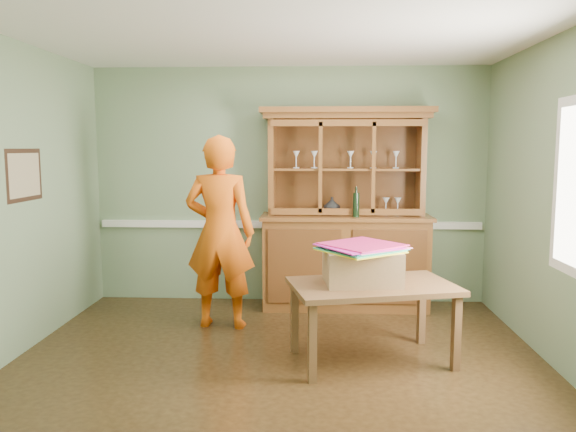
# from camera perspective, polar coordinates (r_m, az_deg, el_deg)

# --- Properties ---
(floor) EXTENTS (4.50, 4.50, 0.00)m
(floor) POSITION_cam_1_polar(r_m,az_deg,el_deg) (4.83, -0.99, -14.78)
(floor) COLOR #493217
(floor) RESTS_ON ground
(ceiling) EXTENTS (4.50, 4.50, 0.00)m
(ceiling) POSITION_cam_1_polar(r_m,az_deg,el_deg) (4.58, -1.06, 18.46)
(ceiling) COLOR white
(ceiling) RESTS_ON wall_back
(wall_back) EXTENTS (4.50, 0.00, 4.50)m
(wall_back) POSITION_cam_1_polar(r_m,az_deg,el_deg) (6.50, 0.13, 3.09)
(wall_back) COLOR gray
(wall_back) RESTS_ON floor
(wall_left) EXTENTS (0.00, 4.00, 4.00)m
(wall_left) POSITION_cam_1_polar(r_m,az_deg,el_deg) (5.17, -26.79, 1.35)
(wall_left) COLOR gray
(wall_left) RESTS_ON floor
(wall_right) EXTENTS (0.00, 4.00, 4.00)m
(wall_right) POSITION_cam_1_polar(r_m,az_deg,el_deg) (4.90, 26.24, 1.12)
(wall_right) COLOR gray
(wall_right) RESTS_ON floor
(wall_front) EXTENTS (4.50, 0.00, 4.50)m
(wall_front) POSITION_cam_1_polar(r_m,az_deg,el_deg) (2.53, -3.99, -3.00)
(wall_front) COLOR gray
(wall_front) RESTS_ON floor
(chair_rail) EXTENTS (4.41, 0.05, 0.08)m
(chair_rail) POSITION_cam_1_polar(r_m,az_deg,el_deg) (6.52, 0.12, -0.87)
(chair_rail) COLOR white
(chair_rail) RESTS_ON wall_back
(framed_map) EXTENTS (0.03, 0.60, 0.46)m
(framed_map) POSITION_cam_1_polar(r_m,az_deg,el_deg) (5.41, -25.16, 3.78)
(framed_map) COLOR #301D13
(framed_map) RESTS_ON wall_left
(china_hutch) EXTENTS (1.89, 0.62, 2.22)m
(china_hutch) POSITION_cam_1_polar(r_m,az_deg,el_deg) (6.31, 5.82, -2.27)
(china_hutch) COLOR brown
(china_hutch) RESTS_ON floor
(dining_table) EXTENTS (1.48, 1.09, 0.66)m
(dining_table) POSITION_cam_1_polar(r_m,az_deg,el_deg) (4.76, 8.58, -7.73)
(dining_table) COLOR brown
(dining_table) RESTS_ON floor
(cardboard_box) EXTENTS (0.65, 0.54, 0.28)m
(cardboard_box) POSITION_cam_1_polar(r_m,az_deg,el_deg) (4.72, 7.51, -5.12)
(cardboard_box) COLOR #A17853
(cardboard_box) RESTS_ON dining_table
(kite_stack) EXTENTS (0.76, 0.76, 0.05)m
(kite_stack) POSITION_cam_1_polar(r_m,az_deg,el_deg) (4.64, 7.50, -3.19)
(kite_stack) COLOR yellow
(kite_stack) RESTS_ON cardboard_box
(person) EXTENTS (0.73, 0.51, 1.91)m
(person) POSITION_cam_1_polar(r_m,az_deg,el_deg) (5.59, -6.92, -1.65)
(person) COLOR orange
(person) RESTS_ON floor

